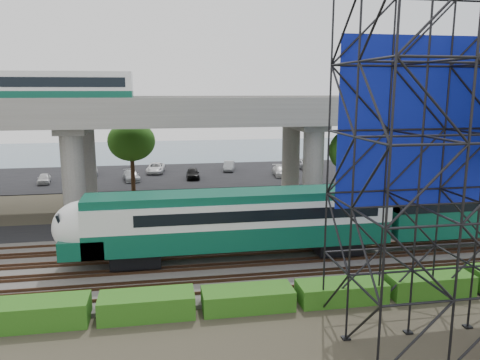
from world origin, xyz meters
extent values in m
plane|color=#474233|center=(0.00, 0.00, 0.00)|extent=(140.00, 140.00, 0.00)
cube|color=slate|center=(0.00, 2.00, 0.10)|extent=(90.00, 12.00, 0.20)
cube|color=black|center=(0.00, 10.50, 0.04)|extent=(90.00, 5.00, 0.08)
cube|color=black|center=(0.00, 34.00, 0.04)|extent=(90.00, 18.00, 0.08)
cube|color=slate|center=(0.00, 56.00, 0.01)|extent=(140.00, 40.00, 0.03)
cube|color=#472D1E|center=(0.00, -2.72, 0.28)|extent=(90.00, 0.08, 0.16)
cube|color=#472D1E|center=(0.00, -1.28, 0.28)|extent=(90.00, 0.08, 0.16)
cube|color=#472D1E|center=(0.00, -0.72, 0.28)|extent=(90.00, 0.08, 0.16)
cube|color=#472D1E|center=(0.00, 0.72, 0.28)|extent=(90.00, 0.08, 0.16)
cube|color=#472D1E|center=(0.00, 1.28, 0.28)|extent=(90.00, 0.08, 0.16)
cube|color=#472D1E|center=(0.00, 2.72, 0.28)|extent=(90.00, 0.08, 0.16)
cube|color=#472D1E|center=(0.00, 3.28, 0.28)|extent=(90.00, 0.08, 0.16)
cube|color=#472D1E|center=(0.00, 4.72, 0.28)|extent=(90.00, 0.08, 0.16)
cube|color=#472D1E|center=(0.00, 5.28, 0.28)|extent=(90.00, 0.08, 0.16)
cube|color=#472D1E|center=(0.00, 6.72, 0.28)|extent=(90.00, 0.08, 0.16)
cube|color=black|center=(-4.77, 2.00, 0.81)|extent=(3.00, 2.20, 0.90)
cube|color=black|center=(8.23, 2.00, 0.81)|extent=(3.00, 2.20, 0.90)
cube|color=#0A4936|center=(1.73, 2.00, 1.96)|extent=(19.00, 3.00, 1.40)
cube|color=silver|center=(1.73, 2.00, 3.41)|extent=(19.00, 3.00, 1.50)
cube|color=#0A4936|center=(1.73, 2.00, 4.41)|extent=(19.00, 2.60, 0.50)
cube|color=black|center=(2.73, 2.00, 3.46)|extent=(15.00, 3.06, 0.70)
ellipsoid|color=silver|center=(-7.77, 2.00, 2.86)|extent=(3.60, 3.00, 3.20)
cube|color=#0A4936|center=(-7.77, 2.00, 1.81)|extent=(2.60, 3.00, 1.10)
cube|color=black|center=(-8.87, 2.00, 3.36)|extent=(0.48, 2.00, 1.09)
cube|color=#0A4936|center=(15.73, 2.00, 2.96)|extent=(8.00, 3.00, 3.40)
cube|color=#9E9B93|center=(0.00, 16.00, 8.60)|extent=(80.00, 12.00, 1.20)
cube|color=#9E9B93|center=(0.00, 10.25, 9.75)|extent=(80.00, 0.50, 1.10)
cube|color=#9E9B93|center=(0.00, 21.75, 9.75)|extent=(80.00, 0.50, 1.10)
cylinder|color=#9E9B93|center=(-10.00, 12.50, 4.00)|extent=(1.80, 1.80, 8.00)
cylinder|color=#9E9B93|center=(-10.00, 19.50, 4.00)|extent=(1.80, 1.80, 8.00)
cube|color=#9E9B93|center=(-10.00, 16.00, 7.70)|extent=(2.40, 9.00, 0.60)
cylinder|color=#9E9B93|center=(10.00, 12.50, 4.00)|extent=(1.80, 1.80, 8.00)
cylinder|color=#9E9B93|center=(10.00, 19.50, 4.00)|extent=(1.80, 1.80, 8.00)
cube|color=#9E9B93|center=(10.00, 16.00, 7.70)|extent=(2.40, 9.00, 0.60)
cylinder|color=#9E9B93|center=(28.00, 19.50, 4.00)|extent=(1.80, 1.80, 8.00)
cube|color=#9E9B93|center=(28.00, 16.00, 7.70)|extent=(2.40, 9.00, 0.60)
cube|color=black|center=(-11.26, 16.00, 9.55)|extent=(12.00, 2.50, 0.70)
cube|color=#0A4936|center=(-11.26, 16.00, 10.35)|extent=(12.00, 2.50, 0.90)
cube|color=silver|center=(-11.26, 16.00, 11.45)|extent=(12.00, 2.50, 1.30)
cube|color=black|center=(-11.26, 16.00, 11.50)|extent=(11.00, 2.56, 0.80)
cube|color=silver|center=(-11.26, 16.00, 12.25)|extent=(12.00, 2.40, 0.30)
cube|color=#0D1A97|center=(9.24, -4.95, 9.30)|extent=(8.10, 0.08, 8.25)
cube|color=black|center=(9.24, -8.00, 0.04)|extent=(9.36, 6.36, 0.08)
cube|color=#275B14|center=(-9.00, -4.30, 0.60)|extent=(4.60, 1.80, 1.20)
cube|color=#275B14|center=(-4.00, -4.30, 0.58)|extent=(4.60, 1.80, 1.15)
cube|color=#275B14|center=(1.00, -4.30, 0.52)|extent=(4.60, 1.80, 1.03)
cube|color=#275B14|center=(6.00, -4.30, 0.51)|extent=(4.60, 1.80, 1.01)
cube|color=#275B14|center=(11.00, -4.30, 0.56)|extent=(4.60, 1.80, 1.12)
cylinder|color=#382314|center=(14.00, 12.50, 2.40)|extent=(0.44, 0.44, 4.80)
ellipsoid|color=#275B14|center=(14.00, 12.50, 5.60)|extent=(4.94, 4.94, 4.18)
cylinder|color=#382314|center=(-6.00, 24.00, 2.40)|extent=(0.44, 0.44, 4.80)
ellipsoid|color=#275B14|center=(-6.00, 24.00, 5.60)|extent=(4.94, 4.94, 4.18)
imported|color=silver|center=(-16.59, 31.00, 0.65)|extent=(1.80, 3.50, 1.14)
imported|color=#96989D|center=(-11.92, 36.00, 0.72)|extent=(2.11, 4.06, 1.27)
imported|color=#ABAFB3|center=(-6.58, 31.00, 0.68)|extent=(2.43, 4.39, 1.21)
imported|color=white|center=(-3.68, 36.00, 0.72)|extent=(2.60, 4.82, 1.28)
imported|color=black|center=(0.84, 31.00, 0.73)|extent=(1.66, 3.87, 1.30)
imported|color=#95999C|center=(6.11, 36.00, 0.71)|extent=(2.12, 4.04, 1.27)
imported|color=beige|center=(12.01, 31.00, 0.70)|extent=(2.10, 4.42, 1.24)
imported|color=#AAABB2|center=(16.80, 36.00, 0.74)|extent=(3.06, 5.07, 1.32)
camera|label=1|loc=(-3.17, -25.97, 10.90)|focal=35.00mm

